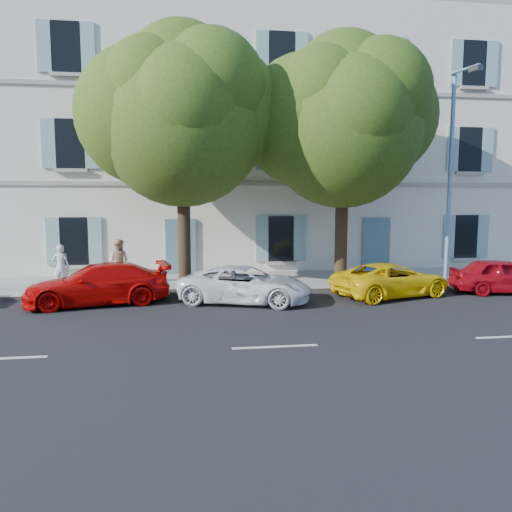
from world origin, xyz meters
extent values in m
plane|color=black|center=(0.00, 0.00, 0.00)|extent=(90.00, 90.00, 0.00)
cube|color=#A09E96|center=(0.00, 4.45, 0.07)|extent=(36.00, 4.50, 0.15)
cube|color=#9E998E|center=(0.00, 2.28, 0.08)|extent=(36.00, 0.16, 0.16)
cube|color=silver|center=(0.00, 10.20, 6.00)|extent=(28.00, 7.00, 12.00)
imported|color=#C30705|center=(-4.81, 1.36, 0.66)|extent=(4.79, 2.66, 1.31)
imported|color=white|center=(-0.09, 0.91, 0.60)|extent=(4.72, 3.25, 1.20)
imported|color=yellow|center=(5.03, 1.21, 0.58)|extent=(4.60, 3.12, 1.17)
imported|color=#A30A13|center=(9.27, 1.21, 0.63)|extent=(3.88, 2.12, 1.25)
cylinder|color=#3A2819|center=(-2.04, 3.17, 1.97)|extent=(0.46, 0.46, 3.65)
ellipsoid|color=#47691B|center=(-2.04, 3.17, 5.99)|extent=(5.84, 5.84, 6.42)
cylinder|color=#3A2819|center=(3.89, 3.36, 1.95)|extent=(0.48, 0.48, 3.59)
ellipsoid|color=#426219|center=(3.89, 3.36, 5.93)|extent=(5.84, 5.84, 6.42)
cylinder|color=#7293BF|center=(7.88, 2.73, 4.03)|extent=(0.16, 0.16, 7.77)
cylinder|color=#7293BF|center=(7.88, 2.05, 7.92)|extent=(0.39, 1.35, 0.10)
cube|color=#383A3D|center=(7.88, 1.37, 7.77)|extent=(0.33, 0.48, 0.17)
imported|color=silver|center=(-6.45, 3.59, 0.95)|extent=(0.60, 0.40, 1.60)
imported|color=tan|center=(-4.51, 4.22, 1.01)|extent=(0.99, 0.87, 1.71)
camera|label=1|loc=(-2.01, -14.97, 3.43)|focal=35.00mm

